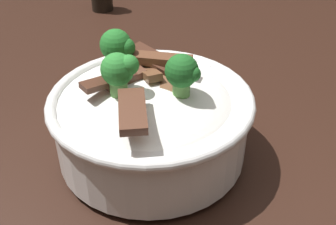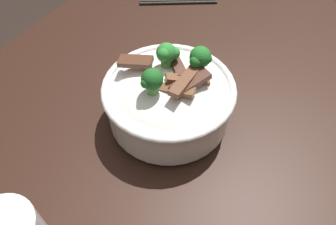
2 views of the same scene
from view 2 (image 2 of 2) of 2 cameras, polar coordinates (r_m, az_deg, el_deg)
dining_table at (r=0.64m, az=10.74°, el=-7.45°), size 1.32×1.09×0.76m
rice_bowl at (r=0.55m, az=0.18°, el=2.87°), size 0.22×0.22×0.14m
chopsticks_pair at (r=0.89m, az=1.80°, el=18.85°), size 0.12×0.18×0.01m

